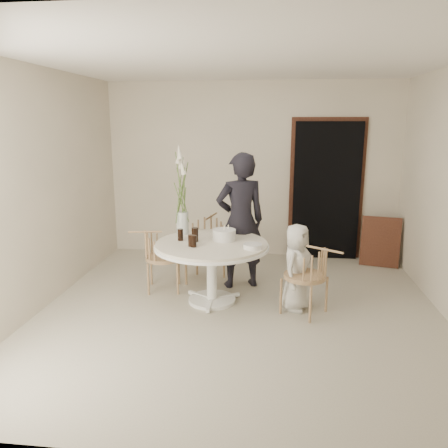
# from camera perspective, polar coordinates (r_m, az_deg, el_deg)

# --- Properties ---
(ground) EXTENTS (4.50, 4.50, 0.00)m
(ground) POSITION_cam_1_polar(r_m,az_deg,el_deg) (5.04, 2.04, -11.35)
(ground) COLOR #BDB7A1
(ground) RESTS_ON ground
(room_shell) EXTENTS (4.50, 4.50, 4.50)m
(room_shell) POSITION_cam_1_polar(r_m,az_deg,el_deg) (4.61, 2.20, 7.30)
(room_shell) COLOR white
(room_shell) RESTS_ON ground
(doorway) EXTENTS (1.00, 0.10, 2.10)m
(doorway) POSITION_cam_1_polar(r_m,az_deg,el_deg) (6.89, 13.21, 4.17)
(doorway) COLOR black
(doorway) RESTS_ON ground
(door_trim) EXTENTS (1.12, 0.03, 2.22)m
(door_trim) POSITION_cam_1_polar(r_m,az_deg,el_deg) (6.92, 13.20, 4.71)
(door_trim) COLOR #5B2F1F
(door_trim) RESTS_ON ground
(table) EXTENTS (1.33, 1.33, 0.73)m
(table) POSITION_cam_1_polar(r_m,az_deg,el_deg) (5.09, -1.62, -3.67)
(table) COLOR white
(table) RESTS_ON ground
(picture_frame) EXTENTS (0.58, 0.29, 0.73)m
(picture_frame) POSITION_cam_1_polar(r_m,az_deg,el_deg) (6.84, 19.75, -2.20)
(picture_frame) COLOR #5B2F1F
(picture_frame) RESTS_ON ground
(chair_far) EXTENTS (0.53, 0.57, 0.86)m
(chair_far) POSITION_cam_1_polar(r_m,az_deg,el_deg) (5.88, -2.07, -1.94)
(chair_far) COLOR #A28558
(chair_far) RESTS_ON ground
(chair_right) EXTENTS (0.61, 0.59, 0.80)m
(chair_right) POSITION_cam_1_polar(r_m,az_deg,el_deg) (4.85, 11.69, -6.03)
(chair_right) COLOR #A28558
(chair_right) RESTS_ON ground
(chair_left) EXTENTS (0.51, 0.48, 0.78)m
(chair_left) POSITION_cam_1_polar(r_m,az_deg,el_deg) (5.55, -9.07, -3.58)
(chair_left) COLOR #A28558
(chair_left) RESTS_ON ground
(girl) EXTENTS (0.74, 0.61, 1.73)m
(girl) POSITION_cam_1_polar(r_m,az_deg,el_deg) (5.53, 2.15, 0.39)
(girl) COLOR black
(girl) RESTS_ON ground
(boy) EXTENTS (0.48, 0.57, 1.00)m
(boy) POSITION_cam_1_polar(r_m,az_deg,el_deg) (5.00, 9.42, -5.59)
(boy) COLOR silver
(boy) RESTS_ON ground
(birthday_cake) EXTENTS (0.27, 0.27, 0.18)m
(birthday_cake) POSITION_cam_1_polar(r_m,az_deg,el_deg) (5.14, 0.02, -1.43)
(birthday_cake) COLOR white
(birthday_cake) RESTS_ON table
(cola_tumbler_a) EXTENTS (0.07, 0.07, 0.13)m
(cola_tumbler_a) POSITION_cam_1_polar(r_m,az_deg,el_deg) (4.90, -4.35, -2.18)
(cola_tumbler_a) COLOR black
(cola_tumbler_a) RESTS_ON table
(cola_tumbler_b) EXTENTS (0.07, 0.07, 0.13)m
(cola_tumbler_b) POSITION_cam_1_polar(r_m,az_deg,el_deg) (4.87, -3.99, -2.25)
(cola_tumbler_b) COLOR black
(cola_tumbler_b) RESTS_ON table
(cola_tumbler_c) EXTENTS (0.06, 0.06, 0.14)m
(cola_tumbler_c) POSITION_cam_1_polar(r_m,az_deg,el_deg) (5.15, -5.72, -1.41)
(cola_tumbler_c) COLOR black
(cola_tumbler_c) RESTS_ON table
(cola_tumbler_d) EXTENTS (0.08, 0.08, 0.17)m
(cola_tumbler_d) POSITION_cam_1_polar(r_m,az_deg,el_deg) (5.09, -3.81, -1.40)
(cola_tumbler_d) COLOR black
(cola_tumbler_d) RESTS_ON table
(plate_stack) EXTENTS (0.26, 0.26, 0.05)m
(plate_stack) POSITION_cam_1_polar(r_m,az_deg,el_deg) (4.82, 3.76, -2.92)
(plate_stack) COLOR white
(plate_stack) RESTS_ON table
(flower_vase) EXTENTS (0.15, 0.15, 1.10)m
(flower_vase) POSITION_cam_1_polar(r_m,az_deg,el_deg) (5.37, -5.52, 3.47)
(flower_vase) COLOR silver
(flower_vase) RESTS_ON table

